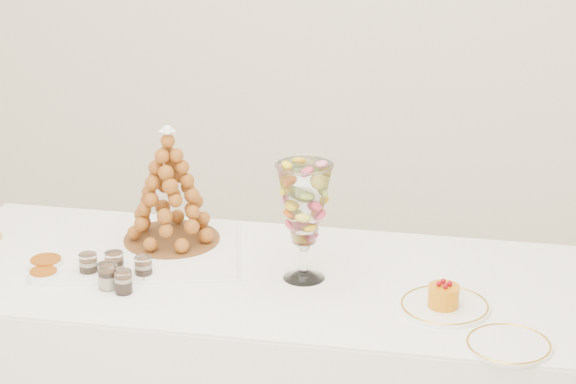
# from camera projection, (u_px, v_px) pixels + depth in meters

# --- Properties ---
(buffet_table) EXTENTS (1.93, 0.87, 0.72)m
(buffet_table) POSITION_uv_depth(u_px,v_px,m) (259.00, 383.00, 3.33)
(buffet_table) COLOR white
(buffet_table) RESTS_ON ground
(lace_tray) EXTENTS (0.62, 0.53, 0.02)m
(lace_tray) POSITION_uv_depth(u_px,v_px,m) (148.00, 251.00, 3.33)
(lace_tray) COLOR white
(lace_tray) RESTS_ON buffet_table
(macaron_vase) EXTENTS (0.16, 0.16, 0.34)m
(macaron_vase) POSITION_uv_depth(u_px,v_px,m) (304.00, 205.00, 3.10)
(macaron_vase) COLOR white
(macaron_vase) RESTS_ON buffet_table
(cake_plate) EXTENTS (0.24, 0.24, 0.01)m
(cake_plate) POSITION_uv_depth(u_px,v_px,m) (445.00, 306.00, 3.00)
(cake_plate) COLOR white
(cake_plate) RESTS_ON buffet_table
(spare_plate) EXTENTS (0.22, 0.22, 0.01)m
(spare_plate) POSITION_uv_depth(u_px,v_px,m) (509.00, 345.00, 2.80)
(spare_plate) COLOR white
(spare_plate) RESTS_ON buffet_table
(verrine_a) EXTENTS (0.06, 0.06, 0.07)m
(verrine_a) POSITION_uv_depth(u_px,v_px,m) (88.00, 266.00, 3.17)
(verrine_a) COLOR white
(verrine_a) RESTS_ON buffet_table
(verrine_b) EXTENTS (0.06, 0.06, 0.07)m
(verrine_b) POSITION_uv_depth(u_px,v_px,m) (114.00, 265.00, 3.17)
(verrine_b) COLOR white
(verrine_b) RESTS_ON buffet_table
(verrine_c) EXTENTS (0.05, 0.05, 0.07)m
(verrine_c) POSITION_uv_depth(u_px,v_px,m) (143.00, 268.00, 3.16)
(verrine_c) COLOR white
(verrine_c) RESTS_ON buffet_table
(verrine_d) EXTENTS (0.07, 0.07, 0.07)m
(verrine_d) POSITION_uv_depth(u_px,v_px,m) (108.00, 276.00, 3.10)
(verrine_d) COLOR white
(verrine_d) RESTS_ON buffet_table
(verrine_e) EXTENTS (0.06, 0.06, 0.07)m
(verrine_e) POSITION_uv_depth(u_px,v_px,m) (123.00, 282.00, 3.08)
(verrine_e) COLOR white
(verrine_e) RESTS_ON buffet_table
(ramekin_back) EXTENTS (0.10, 0.10, 0.03)m
(ramekin_back) POSITION_uv_depth(u_px,v_px,m) (46.00, 265.00, 3.22)
(ramekin_back) COLOR white
(ramekin_back) RESTS_ON buffet_table
(ramekin_front) EXTENTS (0.09, 0.09, 0.03)m
(ramekin_front) POSITION_uv_depth(u_px,v_px,m) (44.00, 276.00, 3.16)
(ramekin_front) COLOR white
(ramekin_front) RESTS_ON buffet_table
(croquembouche) EXTENTS (0.30, 0.30, 0.36)m
(croquembouche) POSITION_uv_depth(u_px,v_px,m) (170.00, 185.00, 3.32)
(croquembouche) COLOR brown
(croquembouche) RESTS_ON lace_tray
(mousse_cake) EXTENTS (0.08, 0.08, 0.07)m
(mousse_cake) POSITION_uv_depth(u_px,v_px,m) (444.00, 296.00, 2.98)
(mousse_cake) COLOR orange
(mousse_cake) RESTS_ON cake_plate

